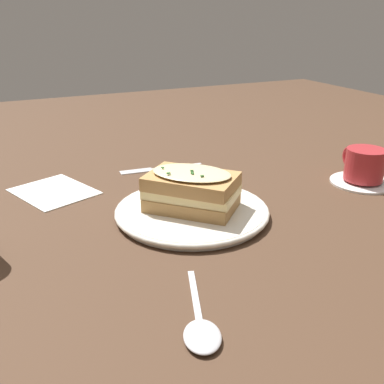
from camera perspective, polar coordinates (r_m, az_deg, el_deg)
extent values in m
plane|color=#473021|center=(0.76, -1.31, -2.87)|extent=(2.40, 2.40, 0.00)
cylinder|color=silver|center=(0.76, 0.00, -2.52)|extent=(0.25, 0.25, 0.01)
torus|color=silver|center=(0.76, 0.00, -2.32)|extent=(0.26, 0.26, 0.01)
cube|color=#B2844C|center=(0.75, 0.00, -1.26)|extent=(0.17, 0.17, 0.02)
cube|color=#EFDB93|center=(0.74, 0.00, 0.07)|extent=(0.17, 0.17, 0.02)
cube|color=#B2844C|center=(0.73, -0.06, 1.36)|extent=(0.17, 0.17, 0.02)
ellipsoid|color=beige|center=(0.73, -0.06, 2.48)|extent=(0.15, 0.15, 0.01)
cube|color=#2D6028|center=(0.74, -3.74, 3.12)|extent=(0.01, 0.00, 0.00)
cube|color=#2D6028|center=(0.71, 0.05, 2.38)|extent=(0.01, 0.00, 0.00)
cube|color=#2D6028|center=(0.71, -3.00, 2.41)|extent=(0.00, 0.01, 0.00)
cube|color=#2D6028|center=(0.72, -0.03, 2.75)|extent=(0.01, 0.01, 0.00)
cube|color=#2D6028|center=(0.70, 1.29, 2.08)|extent=(0.00, 0.01, 0.00)
cube|color=#2D6028|center=(0.71, 0.03, 2.53)|extent=(0.01, 0.01, 0.00)
cylinder|color=white|center=(0.96, 20.81, 1.28)|extent=(0.13, 0.13, 0.01)
cylinder|color=#AD282D|center=(0.95, 21.10, 3.28)|extent=(0.08, 0.08, 0.06)
cylinder|color=#381E0F|center=(0.94, 21.29, 4.65)|extent=(0.06, 0.06, 0.00)
torus|color=#AD282D|center=(0.99, 19.39, 4.21)|extent=(0.05, 0.01, 0.05)
cube|color=silver|center=(0.99, -1.92, 3.31)|extent=(0.02, 0.11, 0.00)
cube|color=silver|center=(0.97, -7.08, 2.69)|extent=(0.03, 0.07, 0.00)
cube|color=#333335|center=(0.96, -7.61, 2.57)|extent=(0.01, 0.04, 0.00)
cube|color=#333335|center=(0.97, -7.68, 2.67)|extent=(0.01, 0.04, 0.00)
cube|color=#333335|center=(0.97, -7.76, 2.77)|extent=(0.01, 0.04, 0.00)
cube|color=silver|center=(0.56, 0.37, -12.92)|extent=(0.10, 0.04, 0.00)
ellipsoid|color=silver|center=(0.50, 1.33, -17.86)|extent=(0.07, 0.06, 0.01)
cube|color=white|center=(0.89, -17.13, 0.11)|extent=(0.18, 0.17, 0.00)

